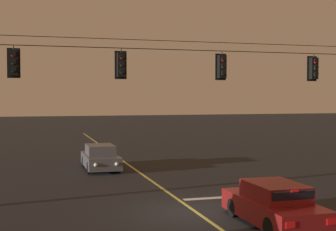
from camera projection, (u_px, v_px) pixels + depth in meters
ground_plane at (195, 211)px, 17.20m from camera, size 180.00×180.00×0.00m
lane_centre_stripe at (142, 174)px, 25.38m from camera, size 0.14×60.00×0.01m
stop_bar_paint at (223, 197)px, 19.57m from camera, size 3.40×0.36×0.01m
signal_span_assembly at (175, 103)px, 19.47m from camera, size 20.56×0.32×7.46m
traffic_light_leftmost at (14, 63)px, 17.67m from camera, size 0.48×0.41×1.22m
traffic_light_left_inner at (121, 65)px, 18.79m from camera, size 0.48×0.41×1.22m
traffic_light_centre at (222, 67)px, 19.97m from camera, size 0.48×0.41×1.22m
traffic_light_right_inner at (314, 68)px, 21.18m from camera, size 0.48×0.41×1.22m
car_waiting_near_lane at (274, 205)px, 15.29m from camera, size 1.80×4.33×1.39m
car_oncoming_lead at (100, 158)px, 27.22m from camera, size 1.80×4.42×1.39m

